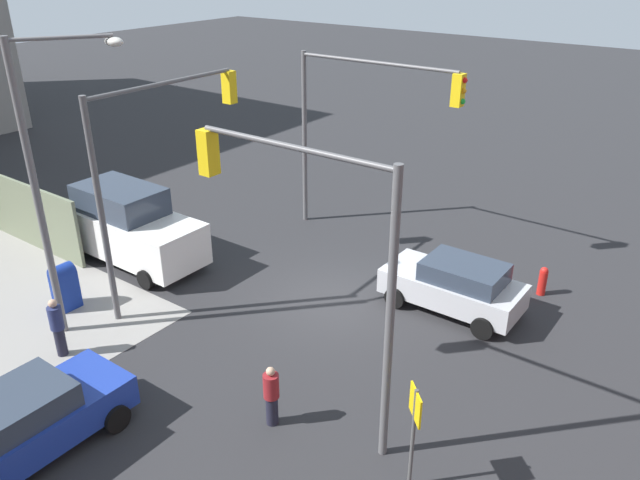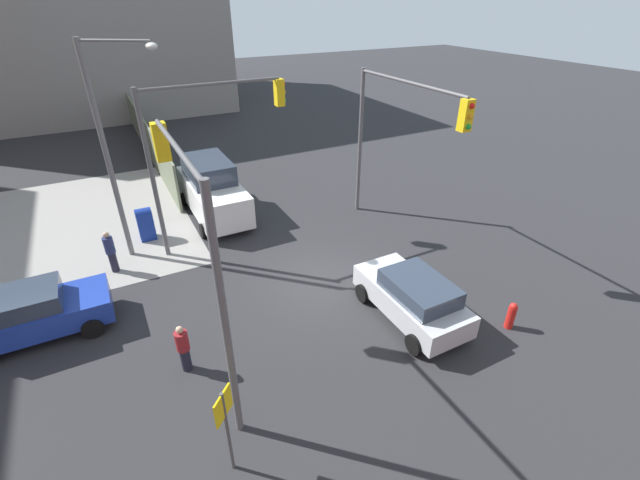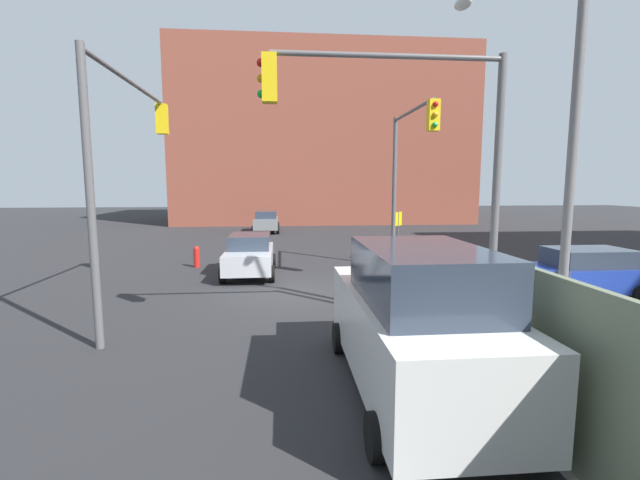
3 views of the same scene
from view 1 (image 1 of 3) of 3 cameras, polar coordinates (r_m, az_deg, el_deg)
The scene contains 13 objects.
ground_plane at distance 19.19m, azimuth 1.15°, elevation -5.60°, with size 120.00×120.00×0.00m, color #28282B.
traffic_signal_nw_corner at distance 12.46m, azimuth -0.83°, elevation 0.30°, with size 5.01×0.36×6.50m.
traffic_signal_se_corner at distance 21.96m, azimuth 3.72°, elevation 11.65°, with size 6.34×0.36×6.50m.
traffic_signal_ne_corner at distance 18.57m, azimuth -14.68°, elevation 8.15°, with size 0.36×5.53×6.50m.
street_lamp_corner at distance 17.29m, azimuth -23.64°, elevation 5.80°, with size 1.67×2.30×8.00m.
warning_sign_two_way at distance 12.53m, azimuth 8.60°, elevation -16.12°, with size 0.48×0.48×2.40m.
mailbox_blue at distance 19.99m, azimuth -22.32°, elevation -3.83°, with size 0.56×0.64×1.43m.
fire_hydrant at distance 20.51m, azimuth 19.69°, elevation -3.50°, with size 0.26×0.26×0.94m.
hatchback_blue at distance 14.94m, azimuth -25.28°, elevation -14.78°, with size 2.02×4.20×1.62m.
sedan_silver at distance 18.78m, azimuth 12.24°, elevation -4.02°, with size 4.07×2.02×1.62m.
van_white_delivery at distance 22.03m, azimuth -17.01°, elevation 1.24°, with size 5.40×2.32×2.62m.
pedestrian_crossing at distance 14.37m, azimuth -4.46°, elevation -13.94°, with size 0.36×0.36×1.54m.
pedestrian_waiting at distance 17.77m, azimuth -22.88°, elevation -7.31°, with size 0.36×0.36×1.69m.
Camera 1 is at (-9.43, 13.48, 9.89)m, focal length 35.00 mm.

